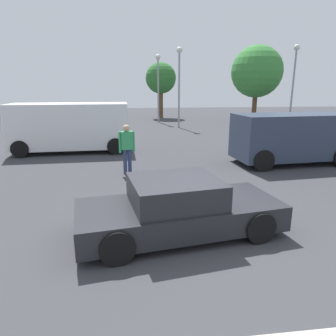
{
  "coord_description": "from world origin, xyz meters",
  "views": [
    {
      "loc": [
        -1.11,
        -5.68,
        3.01
      ],
      "look_at": [
        -0.16,
        2.13,
        0.9
      ],
      "focal_mm": 32.36,
      "sensor_mm": 36.0,
      "label": 1
    }
  ],
  "objects_px": {
    "light_post_near": "(179,73)",
    "van_white": "(70,126)",
    "pedestrian": "(127,145)",
    "suv_dark": "(292,137)",
    "sedan_foreground": "(178,209)",
    "dog": "(150,184)",
    "light_post_far": "(294,71)",
    "light_post_mid": "(158,76)"
  },
  "relations": [
    {
      "from": "dog",
      "to": "pedestrian",
      "type": "height_order",
      "value": "pedestrian"
    },
    {
      "from": "suv_dark",
      "to": "light_post_far",
      "type": "distance_m",
      "value": 13.09
    },
    {
      "from": "sedan_foreground",
      "to": "pedestrian",
      "type": "relative_size",
      "value": 2.53
    },
    {
      "from": "van_white",
      "to": "pedestrian",
      "type": "distance_m",
      "value": 4.95
    },
    {
      "from": "van_white",
      "to": "pedestrian",
      "type": "xyz_separation_m",
      "value": [
        2.68,
        -4.15,
        -0.18
      ]
    },
    {
      "from": "van_white",
      "to": "suv_dark",
      "type": "bearing_deg",
      "value": 157.56
    },
    {
      "from": "sedan_foreground",
      "to": "light_post_far",
      "type": "bearing_deg",
      "value": 46.58
    },
    {
      "from": "sedan_foreground",
      "to": "dog",
      "type": "bearing_deg",
      "value": 90.43
    },
    {
      "from": "sedan_foreground",
      "to": "light_post_near",
      "type": "xyz_separation_m",
      "value": [
        2.68,
        17.1,
        3.43
      ]
    },
    {
      "from": "dog",
      "to": "pedestrian",
      "type": "xyz_separation_m",
      "value": [
        -0.66,
        2.16,
        0.78
      ]
    },
    {
      "from": "light_post_mid",
      "to": "light_post_far",
      "type": "bearing_deg",
      "value": -22.35
    },
    {
      "from": "sedan_foreground",
      "to": "dog",
      "type": "distance_m",
      "value": 2.67
    },
    {
      "from": "sedan_foreground",
      "to": "pedestrian",
      "type": "bearing_deg",
      "value": 93.8
    },
    {
      "from": "sedan_foreground",
      "to": "suv_dark",
      "type": "relative_size",
      "value": 0.95
    },
    {
      "from": "van_white",
      "to": "light_post_near",
      "type": "bearing_deg",
      "value": -130.41
    },
    {
      "from": "suv_dark",
      "to": "van_white",
      "type": "bearing_deg",
      "value": 154.9
    },
    {
      "from": "light_post_near",
      "to": "light_post_mid",
      "type": "bearing_deg",
      "value": 108.08
    },
    {
      "from": "light_post_far",
      "to": "sedan_foreground",
      "type": "bearing_deg",
      "value": -124.26
    },
    {
      "from": "pedestrian",
      "to": "light_post_near",
      "type": "height_order",
      "value": "light_post_near"
    },
    {
      "from": "suv_dark",
      "to": "light_post_mid",
      "type": "relative_size",
      "value": 0.83
    },
    {
      "from": "suv_dark",
      "to": "light_post_far",
      "type": "xyz_separation_m",
      "value": [
        5.97,
        11.24,
        3.06
      ]
    },
    {
      "from": "pedestrian",
      "to": "light_post_far",
      "type": "height_order",
      "value": "light_post_far"
    },
    {
      "from": "dog",
      "to": "van_white",
      "type": "bearing_deg",
      "value": 156.2
    },
    {
      "from": "suv_dark",
      "to": "light_post_near",
      "type": "distance_m",
      "value": 12.26
    },
    {
      "from": "sedan_foreground",
      "to": "light_post_far",
      "type": "height_order",
      "value": "light_post_far"
    },
    {
      "from": "suv_dark",
      "to": "light_post_near",
      "type": "bearing_deg",
      "value": 98.65
    },
    {
      "from": "van_white",
      "to": "light_post_near",
      "type": "relative_size",
      "value": 0.93
    },
    {
      "from": "pedestrian",
      "to": "light_post_mid",
      "type": "bearing_deg",
      "value": -20.64
    },
    {
      "from": "light_post_mid",
      "to": "van_white",
      "type": "bearing_deg",
      "value": -113.75
    },
    {
      "from": "van_white",
      "to": "light_post_mid",
      "type": "bearing_deg",
      "value": -115.82
    },
    {
      "from": "suv_dark",
      "to": "light_post_far",
      "type": "height_order",
      "value": "light_post_far"
    },
    {
      "from": "light_post_near",
      "to": "light_post_mid",
      "type": "distance_m",
      "value": 3.93
    },
    {
      "from": "sedan_foreground",
      "to": "suv_dark",
      "type": "height_order",
      "value": "suv_dark"
    },
    {
      "from": "light_post_near",
      "to": "light_post_mid",
      "type": "xyz_separation_m",
      "value": [
        -1.22,
        3.74,
        -0.09
      ]
    },
    {
      "from": "light_post_mid",
      "to": "suv_dark",
      "type": "bearing_deg",
      "value": -75.45
    },
    {
      "from": "light_post_near",
      "to": "van_white",
      "type": "bearing_deg",
      "value": -128.33
    },
    {
      "from": "pedestrian",
      "to": "light_post_near",
      "type": "xyz_separation_m",
      "value": [
        3.78,
        12.32,
        2.94
      ]
    },
    {
      "from": "pedestrian",
      "to": "light_post_far",
      "type": "xyz_separation_m",
      "value": [
        12.51,
        11.97,
        3.1
      ]
    },
    {
      "from": "van_white",
      "to": "suv_dark",
      "type": "relative_size",
      "value": 1.16
    },
    {
      "from": "dog",
      "to": "light_post_mid",
      "type": "distance_m",
      "value": 18.67
    },
    {
      "from": "sedan_foreground",
      "to": "suv_dark",
      "type": "distance_m",
      "value": 7.76
    },
    {
      "from": "light_post_near",
      "to": "suv_dark",
      "type": "bearing_deg",
      "value": -76.62
    }
  ]
}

